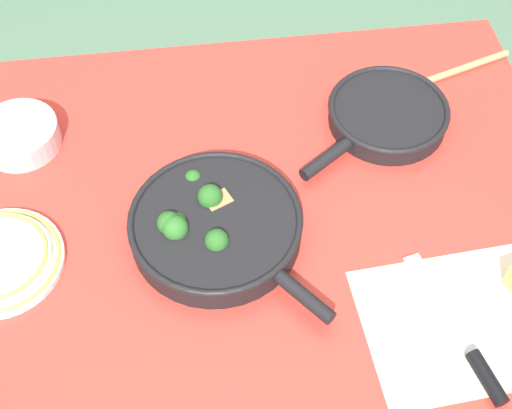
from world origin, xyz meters
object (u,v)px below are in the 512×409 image
skillet_broccoli (215,225)px  prep_bowl_steel (20,135)px  grater_knife (467,347)px  skillet_eggs (387,115)px  wooden_spoon (419,84)px

skillet_broccoli → prep_bowl_steel: bearing=-164.9°
grater_knife → prep_bowl_steel: 0.87m
skillet_eggs → grater_knife: size_ratio=1.12×
wooden_spoon → skillet_broccoli: bearing=17.2°
skillet_eggs → grater_knife: bearing=56.2°
grater_knife → prep_bowl_steel: (-0.70, 0.52, 0.02)m
skillet_broccoli → grater_knife: skillet_broccoli is taller
grater_knife → skillet_eggs: bearing=-12.2°
skillet_eggs → wooden_spoon: (0.09, 0.09, -0.01)m
skillet_broccoli → skillet_eggs: 0.41m
skillet_eggs → wooden_spoon: skillet_eggs is taller
skillet_broccoli → wooden_spoon: size_ratio=1.05×
grater_knife → wooden_spoon: bearing=-21.4°
skillet_eggs → prep_bowl_steel: size_ratio=2.10×
skillet_eggs → grater_knife: (0.01, -0.48, -0.01)m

